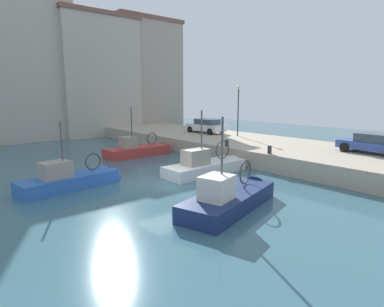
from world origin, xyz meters
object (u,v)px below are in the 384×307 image
mooring_bollard_south (270,150)px  quay_streetlamp (238,102)px  fishing_boat_white (209,171)px  mooring_bollard_mid (227,143)px  fishing_boat_red (141,154)px  parked_car_blue (374,143)px  fishing_boat_blue (75,185)px  parked_car_white (206,126)px  fishing_boat_navy (232,204)px

mooring_bollard_south → quay_streetlamp: bearing=54.7°
fishing_boat_white → quay_streetlamp: size_ratio=1.40×
fishing_boat_white → mooring_bollard_mid: (3.49, 1.71, 1.34)m
fishing_boat_red → mooring_bollard_south: bearing=-71.7°
parked_car_blue → mooring_bollard_mid: bearing=122.7°
fishing_boat_blue → parked_car_blue: size_ratio=1.46×
parked_car_white → quay_streetlamp: bearing=-79.9°
parked_car_white → mooring_bollard_south: 12.78m
fishing_boat_white → mooring_bollard_south: (3.49, -2.29, 1.34)m
fishing_boat_blue → parked_car_white: 18.16m
quay_streetlamp → fishing_boat_white: bearing=-148.1°
fishing_boat_blue → parked_car_white: (16.63, 7.08, 1.82)m
fishing_boat_blue → mooring_bollard_mid: fishing_boat_blue is taller
mooring_bollard_south → quay_streetlamp: 10.21m
quay_streetlamp → mooring_bollard_mid: bearing=-144.9°
fishing_boat_white → fishing_boat_blue: bearing=163.6°
mooring_bollard_south → parked_car_white: bearing=67.1°
parked_car_blue → parked_car_white: bearing=91.8°
fishing_boat_navy → parked_car_blue: bearing=-5.3°
fishing_boat_white → parked_car_white: fishing_boat_white is taller
fishing_boat_red → fishing_boat_blue: size_ratio=1.01×
fishing_boat_blue → fishing_boat_navy: bearing=-61.3°
mooring_bollard_mid → fishing_boat_white: bearing=-153.9°
fishing_boat_white → fishing_boat_red: bearing=90.6°
parked_car_white → quay_streetlamp: quay_streetlamp is taller
fishing_boat_navy → fishing_boat_white: fishing_boat_navy is taller
fishing_boat_blue → parked_car_white: fishing_boat_blue is taller
mooring_bollard_mid → fishing_boat_red: bearing=117.7°
mooring_bollard_south → fishing_boat_navy: bearing=-155.3°
parked_car_white → mooring_bollard_south: size_ratio=8.05×
fishing_boat_red → fishing_boat_white: fishing_boat_red is taller
fishing_boat_red → quay_streetlamp: quay_streetlamp is taller
fishing_boat_navy → mooring_bollard_mid: (7.26, 7.34, 1.35)m
fishing_boat_blue → parked_car_blue: bearing=-28.3°
fishing_boat_blue → mooring_bollard_mid: bearing=-3.4°
fishing_boat_red → parked_car_white: size_ratio=1.46×
fishing_boat_red → quay_streetlamp: bearing=-17.2°
fishing_boat_blue → mooring_bollard_south: bearing=-21.9°
fishing_boat_white → parked_car_white: bearing=48.2°
fishing_boat_blue → fishing_boat_white: (8.16, -2.40, 0.01)m
parked_car_white → quay_streetlamp: (0.68, -3.80, 2.51)m
fishing_boat_red → fishing_boat_white: (0.09, -8.53, 0.03)m
fishing_boat_white → quay_streetlamp: 11.60m
parked_car_white → parked_car_blue: bearing=-88.2°
parked_car_white → fishing_boat_blue: bearing=-156.9°
fishing_boat_navy → parked_car_blue: (12.73, -1.17, 1.78)m
parked_car_blue → mooring_bollard_south: 7.11m
parked_car_blue → mooring_bollard_mid: (-5.47, 8.52, -0.43)m
parked_car_blue → fishing_boat_white: bearing=142.8°
mooring_bollard_south → mooring_bollard_mid: size_ratio=1.00×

